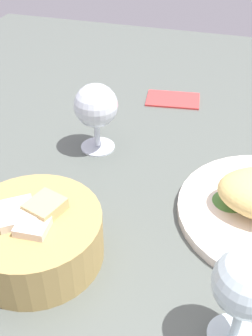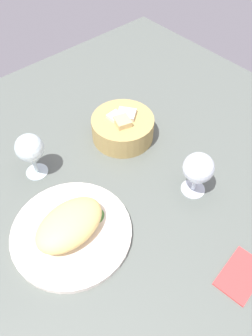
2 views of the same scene
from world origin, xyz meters
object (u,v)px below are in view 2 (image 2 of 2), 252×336
object	(u,v)px
plate	(72,232)
wine_glass_far	(30,149)
wine_glass_near	(198,169)
folded_napkin	(241,275)
bread_basket	(123,127)

from	to	relation	value
plate	wine_glass_far	distance (cm)	22.52
wine_glass_near	folded_napkin	world-z (taller)	wine_glass_near
bread_basket	wine_glass_near	bearing A→B (deg)	-88.21
bread_basket	plate	bearing A→B (deg)	-151.32
plate	wine_glass_near	world-z (taller)	wine_glass_near
plate	folded_napkin	world-z (taller)	plate
wine_glass_near	bread_basket	bearing A→B (deg)	91.79
bread_basket	wine_glass_near	size ratio (longest dim) A/B	1.43
wine_glass_far	plate	bearing A→B (deg)	-100.04
bread_basket	folded_napkin	xyz separation A→B (cm)	(-8.49, -47.02, -3.14)
wine_glass_near	wine_glass_far	size ratio (longest dim) A/B	0.95
plate	bread_basket	distance (cm)	33.36
wine_glass_near	folded_napkin	distance (cm)	24.36
bread_basket	folded_napkin	distance (cm)	47.88
plate	bread_basket	size ratio (longest dim) A/B	1.57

